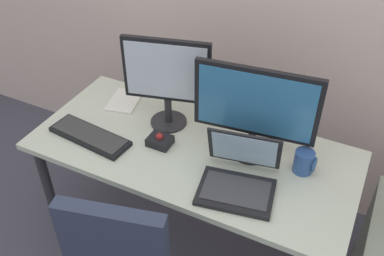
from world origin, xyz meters
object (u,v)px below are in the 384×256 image
object	(u,v)px
monitor_side	(167,77)
coffee_mug	(304,162)
keyboard	(90,136)
trackball_mouse	(160,140)
laptop	(239,176)
monitor_main	(255,107)
paper_notepad	(125,101)

from	to	relation	value
monitor_side	coffee_mug	size ratio (longest dim) A/B	4.35
keyboard	trackball_mouse	xyz separation A→B (m)	(0.32, 0.11, 0.01)
keyboard	laptop	bearing A→B (deg)	1.76
monitor_main	laptop	distance (m)	0.30
keyboard	paper_notepad	bearing A→B (deg)	93.31
trackball_mouse	paper_notepad	bearing A→B (deg)	147.16
monitor_side	keyboard	xyz separation A→B (m)	(-0.28, -0.27, -0.25)
keyboard	paper_notepad	xyz separation A→B (m)	(-0.02, 0.33, -0.01)
coffee_mug	paper_notepad	bearing A→B (deg)	174.20
keyboard	paper_notepad	size ratio (longest dim) A/B	2.03
keyboard	coffee_mug	xyz separation A→B (m)	(0.97, 0.23, 0.04)
laptop	coffee_mug	bearing A→B (deg)	42.90
trackball_mouse	monitor_main	bearing A→B (deg)	18.36
laptop	paper_notepad	world-z (taller)	laptop
monitor_main	monitor_side	xyz separation A→B (m)	(-0.44, 0.03, 0.01)
laptop	monitor_side	bearing A→B (deg)	152.16
monitor_main	keyboard	bearing A→B (deg)	-161.57
monitor_main	trackball_mouse	xyz separation A→B (m)	(-0.40, -0.13, -0.23)
monitor_main	coffee_mug	bearing A→B (deg)	-2.96
paper_notepad	monitor_main	bearing A→B (deg)	-6.74
monitor_side	trackball_mouse	size ratio (longest dim) A/B	4.17
keyboard	trackball_mouse	distance (m)	0.34
laptop	trackball_mouse	distance (m)	0.44
keyboard	laptop	size ratio (longest dim) A/B	1.18
paper_notepad	keyboard	bearing A→B (deg)	-86.69
monitor_main	trackball_mouse	distance (m)	0.48
monitor_main	monitor_side	size ratio (longest dim) A/B	1.18
keyboard	laptop	distance (m)	0.75
keyboard	trackball_mouse	bearing A→B (deg)	18.52
keyboard	laptop	world-z (taller)	laptop
paper_notepad	monitor_side	bearing A→B (deg)	-10.92
monitor_side	laptop	size ratio (longest dim) A/B	1.28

